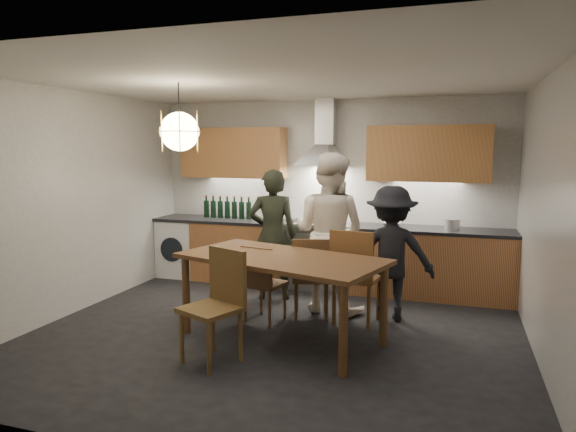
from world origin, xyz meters
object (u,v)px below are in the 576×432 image
(dining_table, at_px, (282,266))
(person_left, at_px, (273,235))
(chair_front, at_px, (218,297))
(stock_pot, at_px, (452,225))
(person_right, at_px, (391,253))
(wine_bottles, at_px, (227,207))
(mixing_bowl, at_px, (391,225))
(person_mid, at_px, (329,233))
(chair_back_left, at_px, (261,279))

(dining_table, height_order, person_left, person_left)
(chair_front, bearing_deg, stock_pot, 76.03)
(person_left, xyz_separation_m, stock_pot, (2.17, 0.69, 0.13))
(dining_table, xyz_separation_m, person_left, (-0.57, 1.31, 0.08))
(person_right, height_order, wine_bottles, person_right)
(stock_pot, height_order, wine_bottles, wine_bottles)
(dining_table, distance_m, mixing_bowl, 2.18)
(person_right, bearing_deg, dining_table, 34.17)
(dining_table, relative_size, mixing_bowl, 8.34)
(person_right, bearing_deg, person_mid, -19.31)
(person_left, distance_m, person_right, 1.57)
(stock_pot, xyz_separation_m, wine_bottles, (-3.18, 0.12, 0.10))
(person_left, bearing_deg, person_right, 149.71)
(dining_table, height_order, person_right, person_right)
(person_left, bearing_deg, chair_front, 77.64)
(person_mid, bearing_deg, person_left, -3.97)
(chair_back_left, distance_m, wine_bottles, 2.18)
(person_mid, relative_size, stock_pot, 9.99)
(chair_back_left, bearing_deg, person_right, -144.91)
(stock_pot, bearing_deg, chair_back_left, -140.92)
(chair_back_left, xyz_separation_m, mixing_bowl, (1.22, 1.61, 0.43))
(chair_front, xyz_separation_m, person_left, (-0.18, 1.97, 0.25))
(chair_back_left, distance_m, chair_front, 1.05)
(chair_front, distance_m, person_left, 1.99)
(mixing_bowl, distance_m, stock_pot, 0.76)
(chair_front, height_order, wine_bottles, wine_bottles)
(person_left, relative_size, mixing_bowl, 6.23)
(person_left, height_order, mixing_bowl, person_left)
(dining_table, relative_size, person_left, 1.34)
(person_left, distance_m, wine_bottles, 1.31)
(person_mid, distance_m, stock_pot, 1.66)
(chair_back_left, distance_m, person_left, 0.99)
(person_left, bearing_deg, mixing_bowl, -171.63)
(chair_front, relative_size, person_mid, 0.54)
(person_left, relative_size, stock_pot, 8.87)
(person_mid, relative_size, mixing_bowl, 7.02)
(chair_front, xyz_separation_m, wine_bottles, (-1.19, 2.78, 0.48))
(person_left, xyz_separation_m, wine_bottles, (-1.01, 0.81, 0.23))
(chair_front, xyz_separation_m, person_mid, (0.61, 1.73, 0.36))
(person_left, relative_size, person_right, 1.10)
(chair_front, relative_size, stock_pot, 5.43)
(chair_front, height_order, stock_pot, stock_pot)
(person_mid, relative_size, person_right, 1.24)
(dining_table, bearing_deg, chair_front, -104.51)
(person_right, bearing_deg, chair_front, 39.24)
(dining_table, distance_m, wine_bottles, 2.66)
(chair_front, distance_m, person_right, 2.12)
(person_left, bearing_deg, wine_bottles, -56.53)
(chair_front, bearing_deg, wine_bottles, 136.03)
(stock_pot, bearing_deg, mixing_bowl, 179.98)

